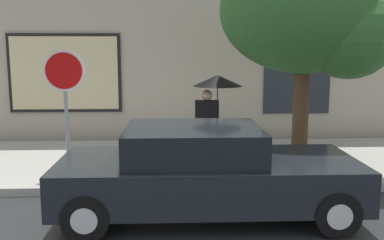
{
  "coord_description": "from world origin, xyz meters",
  "views": [
    {
      "loc": [
        0.09,
        -6.36,
        2.53
      ],
      "look_at": [
        0.43,
        1.8,
        1.2
      ],
      "focal_mm": 40.92,
      "sensor_mm": 36.0,
      "label": 1
    }
  ],
  "objects": [
    {
      "name": "building_facade",
      "position": [
        -0.02,
        5.5,
        3.48
      ],
      "size": [
        20.0,
        0.67,
        7.0
      ],
      "color": "#B2A893",
      "rests_on": "ground"
    },
    {
      "name": "ground_plane",
      "position": [
        0.0,
        0.0,
        0.0
      ],
      "size": [
        60.0,
        60.0,
        0.0
      ],
      "primitive_type": "plane",
      "color": "#282B2D"
    },
    {
      "name": "pedestrian_with_umbrella",
      "position": [
        0.89,
        2.26,
        1.64
      ],
      "size": [
        0.99,
        0.99,
        1.87
      ],
      "color": "black",
      "rests_on": "sidewalk"
    },
    {
      "name": "sidewalk",
      "position": [
        0.0,
        3.0,
        0.07
      ],
      "size": [
        20.0,
        4.0,
        0.15
      ],
      "primitive_type": "cube",
      "color": "#A3A099",
      "rests_on": "ground"
    },
    {
      "name": "parked_car",
      "position": [
        0.55,
        0.05,
        0.68
      ],
      "size": [
        4.48,
        1.96,
        1.38
      ],
      "color": "black",
      "rests_on": "ground"
    },
    {
      "name": "street_tree",
      "position": [
        2.71,
        1.91,
        3.16
      ],
      "size": [
        3.22,
        2.73,
        4.32
      ],
      "color": "#4C3823",
      "rests_on": "sidewalk"
    },
    {
      "name": "stop_sign",
      "position": [
        -1.89,
        1.65,
        1.82
      ],
      "size": [
        0.76,
        0.1,
        2.37
      ],
      "color": "gray",
      "rests_on": "sidewalk"
    }
  ]
}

